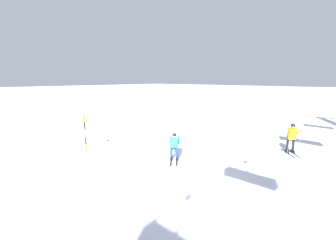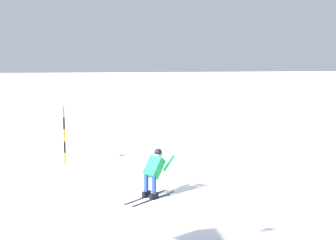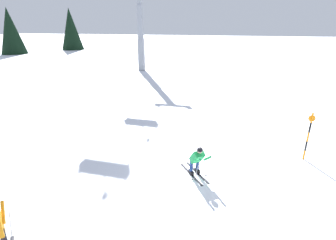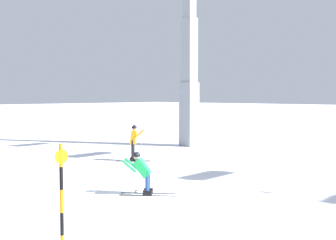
% 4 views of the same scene
% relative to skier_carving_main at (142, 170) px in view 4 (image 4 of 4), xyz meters
% --- Properties ---
extents(ground_plane, '(260.00, 260.00, 0.00)m').
position_rel_skier_carving_main_xyz_m(ground_plane, '(0.92, -0.15, -0.78)').
color(ground_plane, white).
extents(skier_carving_main, '(1.67, 1.50, 1.51)m').
position_rel_skier_carving_main_xyz_m(skier_carving_main, '(0.00, 0.00, 0.00)').
color(skier_carving_main, black).
rests_on(skier_carving_main, ground_plane).
extents(lift_tower_near, '(0.91, 2.88, 12.47)m').
position_rel_skier_carving_main_xyz_m(lift_tower_near, '(-7.11, 10.65, 4.35)').
color(lift_tower_near, gray).
rests_on(lift_tower_near, ground_plane).
extents(trail_marker_pole, '(0.07, 0.28, 2.24)m').
position_rel_skier_carving_main_xyz_m(trail_marker_pole, '(2.58, -4.53, 0.42)').
color(trail_marker_pole, orange).
rests_on(trail_marker_pole, ground_plane).
extents(skier_distant_uphill, '(1.55, 1.44, 1.77)m').
position_rel_skier_carving_main_xyz_m(skier_distant_uphill, '(-5.19, 4.30, 0.24)').
color(skier_distant_uphill, black).
rests_on(skier_distant_uphill, ground_plane).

